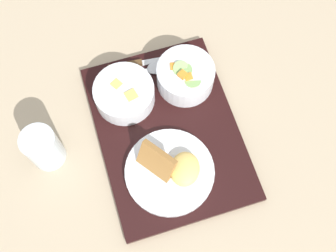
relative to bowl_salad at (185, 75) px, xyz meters
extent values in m
plane|color=tan|center=(0.11, -0.08, -0.05)|extent=(4.00, 4.00, 0.00)
cube|color=black|center=(0.11, -0.08, -0.04)|extent=(0.45, 0.34, 0.02)
cylinder|color=silver|center=(0.00, 0.00, 0.00)|extent=(0.14, 0.14, 0.06)
torus|color=silver|center=(0.00, 0.00, 0.02)|extent=(0.14, 0.14, 0.01)
cylinder|color=#8EBC6B|center=(-0.01, -0.01, 0.03)|extent=(0.06, 0.06, 0.02)
cylinder|color=#8EBC6B|center=(0.00, -0.01, 0.02)|extent=(0.06, 0.06, 0.01)
cylinder|color=#8EBC6B|center=(-0.02, 0.02, 0.02)|extent=(0.05, 0.05, 0.01)
cylinder|color=#8EBC6B|center=(0.03, 0.00, 0.02)|extent=(0.05, 0.05, 0.01)
cylinder|color=#8EBC6B|center=(0.00, -0.01, 0.02)|extent=(0.06, 0.06, 0.01)
cylinder|color=#8EBC6B|center=(-0.02, 0.00, 0.02)|extent=(0.06, 0.06, 0.02)
cube|color=orange|center=(0.01, -0.01, 0.03)|extent=(0.02, 0.02, 0.02)
cube|color=orange|center=(-0.02, -0.02, 0.02)|extent=(0.02, 0.02, 0.01)
cube|color=orange|center=(0.02, 0.00, 0.02)|extent=(0.02, 0.02, 0.01)
cylinder|color=silver|center=(-0.01, -0.15, -0.01)|extent=(0.14, 0.14, 0.05)
torus|color=silver|center=(-0.01, -0.15, 0.01)|extent=(0.14, 0.14, 0.01)
cylinder|color=#B29342|center=(-0.01, -0.15, 0.00)|extent=(0.12, 0.12, 0.04)
cube|color=#D1B75B|center=(0.01, -0.14, 0.01)|extent=(0.03, 0.03, 0.02)
cube|color=#D1B75B|center=(-0.02, -0.16, 0.01)|extent=(0.03, 0.03, 0.02)
cylinder|color=silver|center=(0.20, -0.11, -0.03)|extent=(0.20, 0.20, 0.01)
ellipsoid|color=#EFC666|center=(0.21, -0.09, -0.01)|extent=(0.10, 0.10, 0.03)
cube|color=#A37038|center=(0.18, -0.14, 0.00)|extent=(0.10, 0.09, 0.08)
cube|color=silver|center=(-0.08, -0.02, -0.03)|extent=(0.03, 0.12, 0.00)
cube|color=#51381E|center=(-0.09, -0.12, -0.03)|extent=(0.02, 0.09, 0.01)
ellipsoid|color=silver|center=(-0.06, -0.05, -0.03)|extent=(0.04, 0.05, 0.01)
cube|color=silver|center=(-0.06, -0.12, -0.03)|extent=(0.01, 0.10, 0.01)
cylinder|color=silver|center=(0.06, -0.36, 0.00)|extent=(0.08, 0.08, 0.11)
cylinder|color=silver|center=(0.06, -0.36, -0.02)|extent=(0.06, 0.06, 0.07)
camera|label=1|loc=(0.43, -0.20, 0.88)|focal=45.00mm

